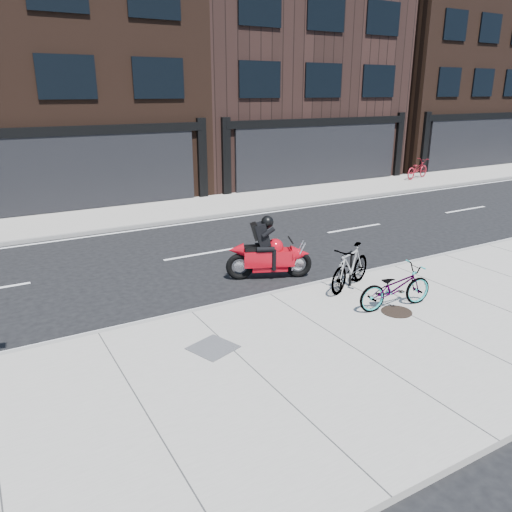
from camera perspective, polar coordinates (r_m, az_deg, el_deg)
ground at (r=13.47m, az=-2.79°, el=-2.06°), size 120.00×120.00×0.00m
sidewalk_near at (r=9.66m, az=11.18°, el=-10.62°), size 60.00×6.00×0.13m
sidewalk_far at (r=20.39m, az=-12.86°, el=4.73°), size 60.00×3.50×0.13m
building_center at (r=26.16m, az=-23.47°, el=22.53°), size 12.00×10.00×14.50m
building_mideast at (r=30.23m, az=1.58°, el=21.24°), size 12.00×10.00×12.50m
building_east at (r=37.90m, az=18.31°, el=20.16°), size 10.00×10.00×13.00m
bike_rack at (r=12.13m, az=10.29°, el=-1.35°), size 0.51×0.25×0.91m
bicycle_front at (r=11.34m, az=15.65°, el=-3.44°), size 1.90×0.86×0.96m
bicycle_rear at (r=12.21m, az=10.74°, el=-1.22°), size 1.85×1.15×1.08m
motorcycle at (r=12.96m, az=1.94°, el=0.35°), size 2.15×1.22×1.70m
bicycle_far at (r=29.14m, az=17.96°, el=9.45°), size 2.10×1.16×1.05m
manhole_cover at (r=11.30m, az=15.77°, el=-6.14°), size 0.68×0.68×0.02m
utility_grate at (r=9.48m, az=-4.93°, el=-10.39°), size 0.96×0.96×0.02m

